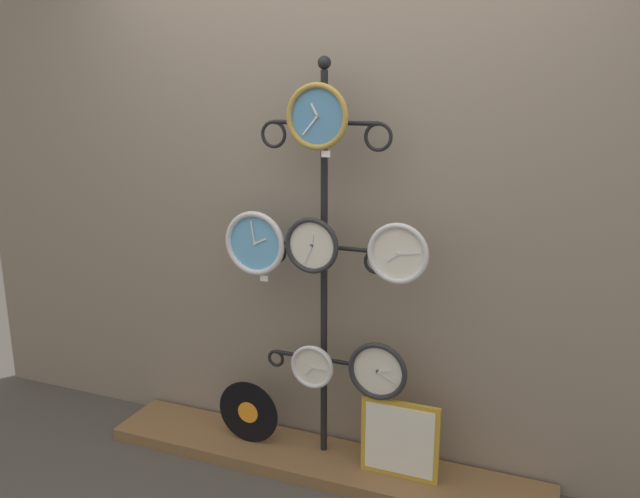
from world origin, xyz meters
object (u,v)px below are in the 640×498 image
object	(u,v)px
clock_top_center	(317,117)
clock_middle_left	(255,243)
clock_middle_right	(398,253)
vinyl_record	(248,412)
picture_frame	(400,440)
clock_bottom_center	(312,367)
display_stand	(324,328)
clock_middle_center	(312,245)
clock_bottom_right	(378,371)

from	to	relation	value
clock_top_center	clock_middle_left	xyz separation A→B (m)	(-0.32, 0.02, -0.58)
clock_middle_right	vinyl_record	world-z (taller)	clock_middle_right
picture_frame	clock_middle_left	bearing A→B (deg)	179.96
clock_middle_left	clock_bottom_center	world-z (taller)	clock_middle_left
picture_frame	clock_bottom_center	bearing A→B (deg)	-178.32
display_stand	clock_middle_center	bearing A→B (deg)	-107.24
clock_top_center	vinyl_record	size ratio (longest dim) A/B	0.86
clock_top_center	clock_middle_center	xyz separation A→B (m)	(-0.04, 0.02, -0.56)
clock_middle_left	vinyl_record	bearing A→B (deg)	173.46
clock_middle_right	clock_bottom_right	bearing A→B (deg)	169.27
clock_middle_center	clock_bottom_right	distance (m)	0.64
clock_bottom_right	clock_middle_left	bearing A→B (deg)	179.54
clock_middle_center	vinyl_record	distance (m)	0.96
clock_middle_left	display_stand	bearing A→B (deg)	15.07
display_stand	clock_middle_center	size ratio (longest dim) A/B	7.51
picture_frame	clock_middle_right	bearing A→B (deg)	-145.41
clock_bottom_center	vinyl_record	size ratio (longest dim) A/B	0.65
clock_top_center	clock_bottom_center	distance (m)	1.14
vinyl_record	picture_frame	bearing A→B (deg)	-0.61
clock_top_center	vinyl_record	xyz separation A→B (m)	(-0.39, 0.03, -1.46)
clock_middle_left	clock_bottom_right	distance (m)	0.81
display_stand	clock_top_center	world-z (taller)	display_stand
clock_bottom_right	picture_frame	world-z (taller)	clock_bottom_right
display_stand	clock_middle_right	bearing A→B (deg)	-15.43
clock_bottom_center	clock_top_center	bearing A→B (deg)	-16.96
display_stand	clock_bottom_right	distance (m)	0.33
display_stand	clock_middle_right	world-z (taller)	display_stand
clock_middle_left	clock_bottom_right	xyz separation A→B (m)	(0.60, -0.00, -0.53)
clock_top_center	clock_middle_right	bearing A→B (deg)	0.33
clock_middle_center	vinyl_record	xyz separation A→B (m)	(-0.35, 0.01, -0.89)
picture_frame	clock_top_center	bearing A→B (deg)	-176.84
clock_middle_left	clock_middle_center	distance (m)	0.28
clock_middle_center	clock_top_center	bearing A→B (deg)	-33.10
clock_middle_right	clock_bottom_center	size ratio (longest dim) A/B	1.26
clock_bottom_right	clock_top_center	bearing A→B (deg)	-176.52
display_stand	clock_bottom_right	bearing A→B (deg)	-16.67
display_stand	clock_top_center	xyz separation A→B (m)	(0.01, -0.11, 0.98)
vinyl_record	clock_top_center	bearing A→B (deg)	-4.41
clock_top_center	vinyl_record	world-z (taller)	clock_top_center
clock_middle_center	clock_bottom_right	bearing A→B (deg)	-1.13
clock_middle_right	vinyl_record	xyz separation A→B (m)	(-0.75, 0.03, -0.90)
clock_middle_right	clock_bottom_right	size ratio (longest dim) A/B	0.97
clock_middle_left	clock_middle_right	bearing A→B (deg)	-1.68
clock_bottom_center	vinyl_record	world-z (taller)	clock_bottom_center
clock_bottom_right	picture_frame	bearing A→B (deg)	2.31
clock_middle_left	clock_bottom_right	world-z (taller)	clock_middle_left
clock_middle_left	clock_bottom_center	bearing A→B (deg)	-2.54
clock_middle_left	vinyl_record	distance (m)	0.88
picture_frame	display_stand	bearing A→B (deg)	168.25
clock_top_center	picture_frame	xyz separation A→B (m)	(0.39, 0.02, -1.43)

